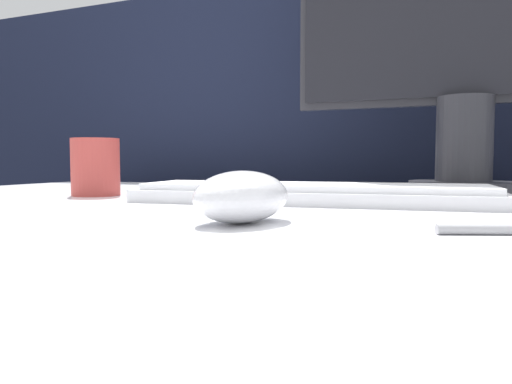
% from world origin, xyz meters
% --- Properties ---
extents(partition_panel, '(5.00, 0.03, 1.21)m').
position_xyz_m(partition_panel, '(0.00, 0.60, 0.61)').
color(partition_panel, black).
rests_on(partition_panel, ground_plane).
extents(computer_mouse_near, '(0.09, 0.11, 0.05)m').
position_xyz_m(computer_mouse_near, '(-0.03, -0.11, 0.77)').
color(computer_mouse_near, silver).
rests_on(computer_mouse_near, desk).
extents(keyboard, '(0.46, 0.18, 0.02)m').
position_xyz_m(keyboard, '(-0.03, 0.10, 0.76)').
color(keyboard, silver).
rests_on(keyboard, desk).
extents(mug, '(0.07, 0.07, 0.09)m').
position_xyz_m(mug, '(-0.36, 0.10, 0.79)').
color(mug, '#A33833').
rests_on(mug, desk).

